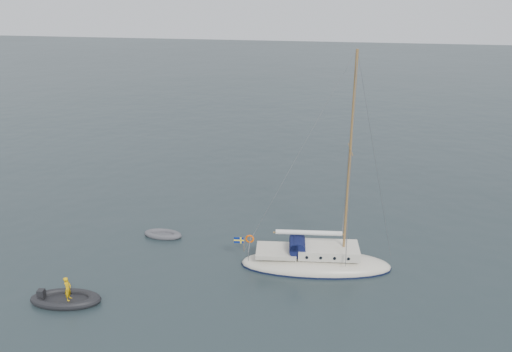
# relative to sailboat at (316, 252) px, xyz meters

# --- Properties ---
(ground) EXTENTS (300.00, 300.00, 0.00)m
(ground) POSITION_rel_sailboat_xyz_m (-3.78, 1.52, -1.09)
(ground) COLOR black
(ground) RESTS_ON ground
(sailboat) EXTENTS (10.09, 3.02, 14.37)m
(sailboat) POSITION_rel_sailboat_xyz_m (0.00, 0.00, 0.00)
(sailboat) COLOR beige
(sailboat) RESTS_ON ground
(dinghy) EXTENTS (2.82, 1.27, 0.40)m
(dinghy) POSITION_rel_sailboat_xyz_m (-11.22, 2.04, -0.91)
(dinghy) COLOR #4F4F53
(dinghy) RESTS_ON ground
(rib) EXTENTS (4.08, 1.85, 1.67)m
(rib) POSITION_rel_sailboat_xyz_m (-13.66, -6.75, -0.83)
(rib) COLOR black
(rib) RESTS_ON ground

